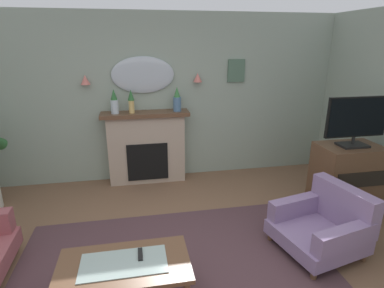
% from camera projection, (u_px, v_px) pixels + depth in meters
% --- Properties ---
extents(wall_back, '(7.01, 0.10, 2.64)m').
position_uv_depth(wall_back, '(153.00, 99.00, 5.00)').
color(wall_back, '#93A393').
rests_on(wall_back, ground).
extents(patterned_rug, '(3.20, 2.40, 0.01)m').
position_uv_depth(patterned_rug, '(177.00, 278.00, 3.02)').
color(patterned_rug, '#4C3338').
rests_on(patterned_rug, ground).
extents(fireplace, '(1.36, 0.36, 1.16)m').
position_uv_depth(fireplace, '(147.00, 148.00, 5.00)').
color(fireplace, tan).
rests_on(fireplace, ground).
extents(mantel_vase_centre, '(0.12, 0.12, 0.37)m').
position_uv_depth(mantel_vase_centre, '(114.00, 102.00, 4.66)').
color(mantel_vase_centre, silver).
rests_on(mantel_vase_centre, fireplace).
extents(mantel_vase_left, '(0.10, 0.10, 0.35)m').
position_uv_depth(mantel_vase_left, '(131.00, 100.00, 4.69)').
color(mantel_vase_left, tan).
rests_on(mantel_vase_left, fireplace).
extents(mantel_vase_right, '(0.13, 0.13, 0.38)m').
position_uv_depth(mantel_vase_right, '(177.00, 100.00, 4.82)').
color(mantel_vase_right, '#4C7093').
rests_on(mantel_vase_right, fireplace).
extents(wall_mirror, '(0.96, 0.06, 0.56)m').
position_uv_depth(wall_mirror, '(143.00, 75.00, 4.78)').
color(wall_mirror, '#B2BCC6').
extents(wall_sconce_left, '(0.14, 0.14, 0.14)m').
position_uv_depth(wall_sconce_left, '(85.00, 80.00, 4.59)').
color(wall_sconce_left, '#D17066').
extents(wall_sconce_right, '(0.14, 0.14, 0.14)m').
position_uv_depth(wall_sconce_right, '(198.00, 77.00, 4.89)').
color(wall_sconce_right, '#D17066').
extents(framed_picture, '(0.28, 0.03, 0.36)m').
position_uv_depth(framed_picture, '(236.00, 71.00, 5.04)').
color(framed_picture, '#4C6B56').
extents(coffee_table, '(1.10, 0.60, 0.45)m').
position_uv_depth(coffee_table, '(124.00, 269.00, 2.61)').
color(coffee_table, brown).
rests_on(coffee_table, ground).
extents(tv_remote, '(0.04, 0.16, 0.02)m').
position_uv_depth(tv_remote, '(140.00, 255.00, 2.68)').
color(tv_remote, black).
rests_on(tv_remote, coffee_table).
extents(armchair_in_corner, '(0.97, 0.96, 0.71)m').
position_uv_depth(armchair_in_corner, '(324.00, 224.00, 3.39)').
color(armchair_in_corner, gray).
rests_on(armchair_in_corner, ground).
extents(tv_cabinet, '(0.80, 0.57, 0.90)m').
position_uv_depth(tv_cabinet, '(346.00, 177.00, 4.21)').
color(tv_cabinet, brown).
rests_on(tv_cabinet, ground).
extents(tv_flatscreen, '(0.84, 0.24, 0.65)m').
position_uv_depth(tv_flatscreen, '(357.00, 120.00, 3.94)').
color(tv_flatscreen, black).
rests_on(tv_flatscreen, tv_cabinet).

